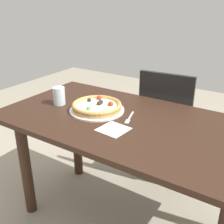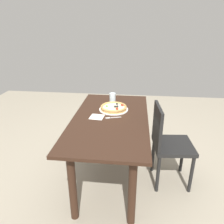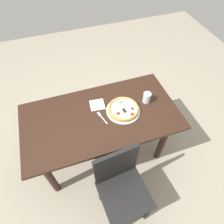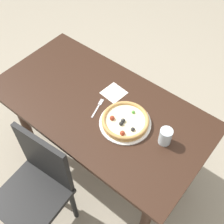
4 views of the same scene
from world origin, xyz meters
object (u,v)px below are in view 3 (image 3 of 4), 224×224
pizza (123,109)px  napkin (97,105)px  drinking_glass (147,98)px  plate (123,111)px  dining_table (101,123)px  chair_near (121,186)px  fork (102,117)px

pizza → napkin: 0.27m
drinking_glass → napkin: drinking_glass is taller
plate → drinking_glass: size_ratio=2.94×
pizza → plate: bearing=95.2°
pizza → drinking_glass: size_ratio=2.66×
dining_table → chair_near: (-0.01, -0.60, -0.12)m
napkin → drinking_glass: bearing=-13.3°
drinking_glass → napkin: size_ratio=0.79×
chair_near → fork: (0.01, 0.59, 0.25)m
dining_table → pizza: size_ratio=5.02×
chair_near → drinking_glass: bearing=-132.7°
dining_table → chair_near: bearing=-90.5°
dining_table → plate: (0.22, -0.01, 0.13)m
dining_table → napkin: bearing=87.3°
dining_table → pizza: bearing=-3.4°
chair_near → plate: (0.23, 0.59, 0.25)m
dining_table → pizza: pizza is taller
dining_table → fork: (0.00, -0.02, 0.12)m
chair_near → fork: chair_near is taller
fork → chair_near: bearing=162.9°
chair_near → plate: bearing=-116.0°
napkin → plate: bearing=-35.5°
dining_table → plate: bearing=-3.1°
pizza → drinking_glass: (0.26, 0.04, 0.02)m
fork → pizza: bearing=-105.0°
pizza → napkin: bearing=144.3°
dining_table → fork: 0.12m
pizza → napkin: (-0.22, 0.15, -0.03)m
plate → napkin: (-0.22, 0.15, -0.00)m
chair_near → napkin: (0.01, 0.74, 0.25)m
chair_near → napkin: size_ratio=6.40×
napkin → dining_table: bearing=-92.7°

